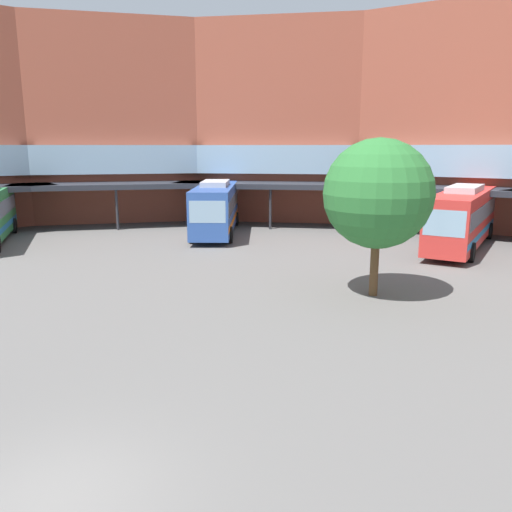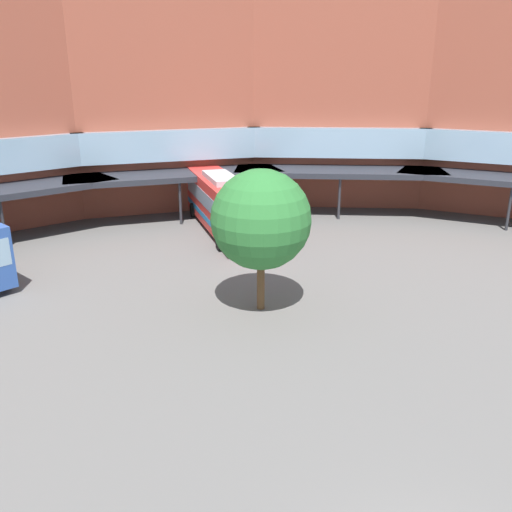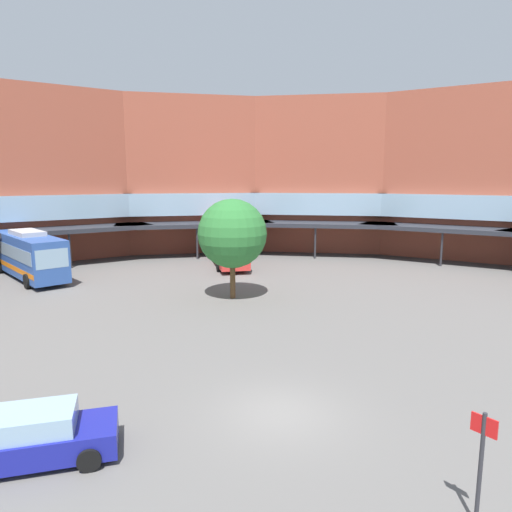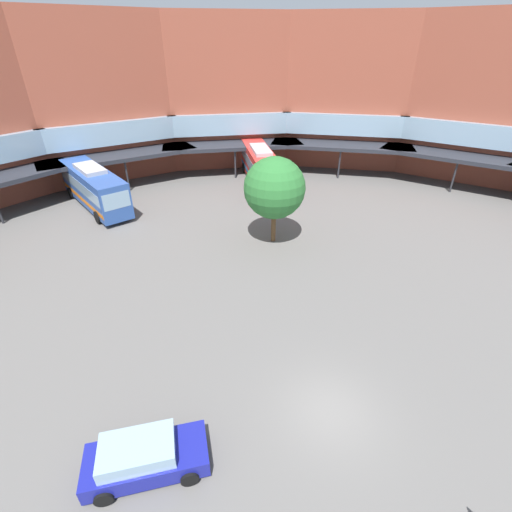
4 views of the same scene
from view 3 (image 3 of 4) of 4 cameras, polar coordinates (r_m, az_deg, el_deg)
ground_plane at (r=16.81m, az=2.99°, el=-18.73°), size 125.74×125.74×0.00m
station_building at (r=42.32m, az=-7.00°, el=9.27°), size 80.62×34.82×16.37m
bus_1 at (r=41.21m, az=-26.16°, el=0.21°), size 7.70×10.94×3.85m
bus_2 at (r=43.90m, az=-3.79°, el=1.73°), size 2.76×12.24×3.90m
parked_car at (r=15.42m, az=-25.65°, el=-19.42°), size 4.49×2.21×1.53m
plaza_tree at (r=30.47m, az=-2.94°, el=2.76°), size 4.56×4.56×6.64m
stop_sign_post at (r=12.55m, az=25.97°, el=-21.43°), size 0.30×0.56×2.80m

